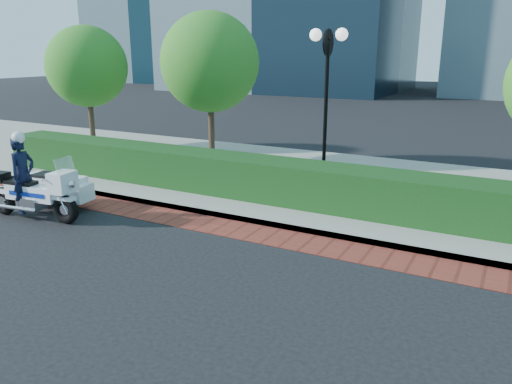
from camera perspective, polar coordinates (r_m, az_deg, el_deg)
The scene contains 8 objects.
ground at distance 10.09m, azimuth -8.59°, elevation -6.52°, with size 120.00×120.00×0.00m, color black.
brick_strip at distance 11.23m, azimuth -4.02°, elevation -3.97°, with size 60.00×1.00×0.01m, color maroon.
sidewalk at distance 15.03m, azimuth 5.16°, elevation 1.42°, with size 60.00×8.00×0.15m, color gray.
hedge_main at distance 12.79m, azimuth 0.95°, elevation 1.56°, with size 18.00×1.20×1.00m, color black.
lamppost at distance 13.47m, azimuth 8.08°, elevation 12.10°, with size 1.02×0.70×4.21m.
tree_a at distance 20.24m, azimuth -18.77°, elevation 13.41°, with size 3.00×3.00×4.58m.
tree_b at distance 16.67m, azimuth -5.31°, elevation 14.52°, with size 3.20×3.20×4.89m.
police_motorcycle at distance 12.96m, azimuth -23.45°, elevation 0.67°, with size 2.55×1.81×2.06m.
Camera 1 is at (5.69, -7.40, 3.82)m, focal length 35.00 mm.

